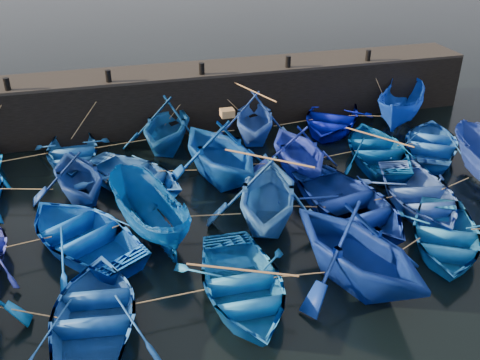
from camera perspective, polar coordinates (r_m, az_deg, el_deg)
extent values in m
plane|color=black|center=(16.74, 2.89, -7.20)|extent=(120.00, 120.00, 0.00)
cube|color=black|center=(25.25, -4.39, 8.82)|extent=(26.00, 2.50, 2.50)
cube|color=black|center=(24.83, -4.50, 11.66)|extent=(26.00, 2.50, 0.12)
cylinder|color=black|center=(23.78, -23.60, 9.36)|extent=(0.24, 0.24, 0.50)
cylinder|color=black|center=(23.50, -13.87, 10.72)|extent=(0.24, 0.24, 0.50)
cylinder|color=black|center=(23.90, -4.10, 11.77)|extent=(0.24, 0.24, 0.50)
cylinder|color=black|center=(24.94, 5.16, 12.45)|extent=(0.24, 0.24, 0.50)
cylinder|color=black|center=(26.54, 13.51, 12.79)|extent=(0.24, 0.24, 0.50)
imported|color=#134B91|center=(22.55, -17.53, 2.78)|extent=(3.13, 4.36, 0.90)
imported|color=navy|center=(22.61, -7.84, 5.92)|extent=(5.17, 5.49, 2.30)
imported|color=blue|center=(23.34, 1.52, 6.78)|extent=(4.59, 4.98, 2.19)
imported|color=#00088F|center=(25.05, 9.67, 6.52)|extent=(5.75, 6.12, 1.03)
imported|color=#0A37B0|center=(26.01, 16.83, 7.54)|extent=(4.58, 4.91, 1.89)
imported|color=navy|center=(19.51, -16.91, 0.57)|extent=(4.10, 4.50, 2.03)
imported|color=#1E58B3|center=(20.10, -11.23, 0.43)|extent=(5.43, 5.57, 0.94)
imported|color=#063C8E|center=(19.85, -2.16, 3.26)|extent=(5.36, 5.83, 2.57)
imported|color=#1A30BC|center=(20.54, 6.29, 3.32)|extent=(3.65, 4.18, 2.13)
imported|color=navy|center=(22.41, 14.43, 3.22)|extent=(4.42, 5.47, 1.01)
imported|color=#164FB3|center=(23.70, 19.80, 3.75)|extent=(5.28, 5.65, 0.95)
imported|color=#0645C1|center=(17.14, -16.44, -5.46)|extent=(5.67, 6.11, 1.03)
imported|color=navy|center=(17.05, -9.80, -3.48)|extent=(2.91, 4.68, 1.70)
imported|color=blue|center=(17.20, 2.97, -1.35)|extent=(5.34, 5.70, 2.41)
imported|color=navy|center=(18.24, 11.69, -2.50)|extent=(4.69, 5.84, 1.08)
imported|color=blue|center=(19.52, 18.57, -1.43)|extent=(4.07, 5.21, 0.99)
imported|color=#14499E|center=(14.23, -15.17, -13.57)|extent=(3.81, 4.92, 0.94)
imported|color=blue|center=(14.56, 0.21, -11.14)|extent=(3.44, 4.72, 0.96)
imported|color=navy|center=(14.97, 12.38, -6.94)|extent=(5.53, 5.91, 2.50)
imported|color=#1563B6|center=(17.59, 21.05, -5.64)|extent=(4.80, 5.28, 0.90)
cube|color=olive|center=(19.35, -1.37, 7.17)|extent=(0.48, 0.43, 0.27)
cylinder|color=tan|center=(22.55, -22.05, 2.24)|extent=(1.76, 0.36, 0.04)
cylinder|color=tan|center=(22.59, -12.62, 3.79)|extent=(2.13, 0.32, 0.04)
cylinder|color=tan|center=(23.12, -3.05, 5.06)|extent=(2.01, 0.05, 0.04)
cylinder|color=tan|center=(24.23, 5.72, 6.10)|extent=(1.97, 0.31, 0.04)
cylinder|color=tan|center=(25.54, 13.27, 6.68)|extent=(1.48, 0.51, 0.04)
cylinder|color=tan|center=(20.15, -21.85, -0.90)|extent=(1.84, 0.57, 0.04)
cylinder|color=tan|center=(19.87, -13.97, 0.01)|extent=(0.17, 0.42, 0.04)
cylinder|color=tan|center=(20.06, -6.68, 1.01)|extent=(1.41, 0.33, 0.04)
cylinder|color=tan|center=(20.41, 2.10, 1.72)|extent=(1.23, 0.30, 0.04)
cylinder|color=tan|center=(21.52, 10.48, 2.72)|extent=(1.73, 0.29, 0.04)
cylinder|color=tan|center=(23.01, 17.21, 3.63)|extent=(0.72, 0.04, 0.04)
cylinder|color=tan|center=(17.20, -21.60, -6.16)|extent=(1.30, 0.25, 0.04)
cylinder|color=tan|center=(17.13, -13.08, -4.85)|extent=(0.25, 0.14, 0.04)
cylinder|color=tan|center=(17.27, -3.33, -3.78)|extent=(2.03, 0.39, 0.04)
cylinder|color=tan|center=(17.83, 7.39, -2.84)|extent=(1.02, 0.38, 0.04)
cylinder|color=tan|center=(18.83, 15.26, -1.86)|extent=(0.83, 0.08, 0.04)
cylinder|color=tan|center=(20.55, 22.02, -0.35)|extent=(1.42, 0.52, 0.04)
cylinder|color=tan|center=(14.68, -21.84, -12.94)|extent=(1.52, 0.85, 0.04)
cylinder|color=tan|center=(14.22, -7.38, -12.22)|extent=(2.02, 0.11, 0.04)
cylinder|color=tan|center=(14.87, 6.35, -10.02)|extent=(1.41, 0.19, 0.04)
cylinder|color=tan|center=(16.40, 16.92, -7.11)|extent=(1.63, 0.80, 0.04)
cylinder|color=tan|center=(23.50, -15.68, 7.14)|extent=(1.87, 0.73, 2.09)
cylinder|color=tan|center=(23.87, -6.11, 8.39)|extent=(1.94, 0.45, 2.09)
cylinder|color=tan|center=(24.20, -1.61, 8.84)|extent=(1.94, 0.47, 2.09)
cylinder|color=tan|center=(25.46, 6.96, 9.66)|extent=(1.70, 0.19, 2.09)
cylinder|color=tan|center=(26.79, 14.51, 9.93)|extent=(0.99, 0.67, 2.09)
cylinder|color=#99724C|center=(22.94, 1.56, 9.38)|extent=(1.08, 2.84, 0.06)
cylinder|color=#99724C|center=(22.19, 14.60, 4.46)|extent=(1.77, 2.49, 0.06)
cylinder|color=#99724C|center=(16.62, 3.08, 2.33)|extent=(2.34, 1.97, 0.06)
cylinder|color=#99724C|center=(14.24, 0.21, -9.57)|extent=(2.74, 1.32, 0.06)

